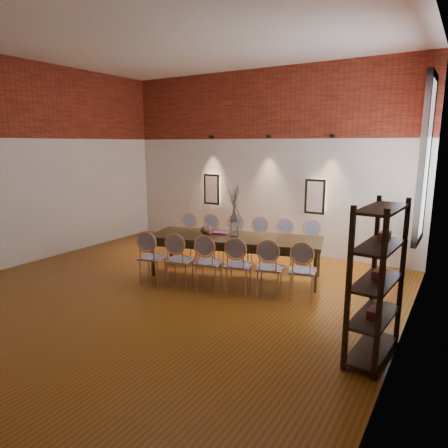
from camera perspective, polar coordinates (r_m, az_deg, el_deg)
The scene contains 34 objects.
floor at distance 6.63m, azimuth -8.70°, elevation -10.01°, with size 7.00×7.00×0.02m, color brown.
ceiling at distance 6.38m, azimuth -9.90°, elevation 25.87°, with size 7.00×7.00×0.02m, color silver.
wall_back at distance 9.17m, azimuth 5.53°, elevation 8.89°, with size 7.00×0.10×4.00m, color silver.
wall_left at distance 8.92m, azimuth -26.97°, elevation 7.64°, with size 0.10×7.00×4.00m, color silver.
wall_right at distance 4.72m, azimuth 25.67°, elevation 5.43°, with size 0.10×7.00×4.00m, color silver.
brick_band_back at distance 9.14m, azimuth 5.48°, elevation 16.72°, with size 7.00×0.02×1.50m, color maroon.
brick_band_left at distance 8.90m, azimuth -27.48°, elevation 15.68°, with size 0.02×7.00×1.50m, color maroon.
brick_band_right at distance 4.79m, azimuth 26.16°, elevation 20.54°, with size 0.02×7.00×1.50m, color maroon.
niche_left at distance 9.79m, azimuth -1.68°, elevation 4.98°, with size 0.36×0.06×0.66m, color #FFEAC6.
niche_right at distance 8.65m, azimuth 12.91°, elevation 3.84°, with size 0.36×0.06×0.66m, color #FFEAC6.
spot_fixture_left at distance 9.70m, azimuth -1.83°, elevation 12.32°, with size 0.08×0.08×0.10m, color black.
spot_fixture_mid at distance 8.96m, azimuth 6.40°, elevation 12.33°, with size 0.08×0.08×0.10m, color black.
spot_fixture_right at distance 8.46m, azimuth 15.19°, elevation 12.06°, with size 0.08×0.08×0.10m, color black.
window_glass at distance 6.71m, azimuth 26.93°, elevation 8.07°, with size 0.02×0.78×2.38m, color silver.
window_frame at distance 6.71m, azimuth 26.76°, elevation 8.08°, with size 0.08×0.90×2.50m, color black.
window_mullion at distance 6.71m, azimuth 26.76°, elevation 8.08°, with size 0.06×0.06×2.40m, color black.
dining_table at distance 7.31m, azimuth 1.65°, elevation -4.66°, with size 3.07×0.99×0.75m, color #33230C.
chair_near_a at distance 7.02m, azimuth -10.17°, elevation -4.71°, with size 0.44×0.44×0.94m, color tan, non-canonical shape.
chair_near_b at distance 6.82m, azimuth -6.30°, elevation -5.09°, with size 0.44×0.44×0.94m, color tan, non-canonical shape.
chair_near_c at distance 6.64m, azimuth -2.21°, elevation -5.48°, with size 0.44×0.44×0.94m, color tan, non-canonical shape.
chair_near_d at distance 6.50m, azimuth 2.09°, elevation -5.85°, with size 0.44×0.44×0.94m, color tan, non-canonical shape.
chair_near_e at distance 6.40m, azimuth 6.56°, elevation -6.20°, with size 0.44×0.44×0.94m, color tan, non-canonical shape.
chair_near_f at distance 6.34m, azimuth 11.15°, elevation -6.52°, with size 0.44×0.44×0.94m, color tan, non-canonical shape.
chair_far_a at distance 8.39m, azimuth -5.47°, elevation -1.92°, with size 0.44×0.44×0.94m, color tan, non-canonical shape.
chair_far_b at distance 8.21m, azimuth -2.15°, elevation -2.16°, with size 0.44×0.44×0.94m, color tan, non-canonical shape.
chair_far_c at distance 8.07m, azimuth 1.30°, elevation -2.41°, with size 0.44×0.44×0.94m, color tan, non-canonical shape.
chair_far_d at distance 7.96m, azimuth 4.87°, elevation -2.65°, with size 0.44×0.44×0.94m, color tan, non-canonical shape.
chair_far_e at distance 7.87m, azimuth 8.52°, elevation -2.89°, with size 0.44×0.44×0.94m, color tan, non-canonical shape.
chair_far_f at distance 7.82m, azimuth 12.24°, elevation -3.12°, with size 0.44×0.44×0.94m, color tan, non-canonical shape.
vase at distance 7.19m, azimuth 1.48°, elevation -0.62°, with size 0.14×0.14×0.30m, color silver.
dried_branches at distance 7.11m, azimuth 1.50°, elevation 2.93°, with size 0.50×0.50×0.70m, color #4C3C32, non-canonical shape.
bowl at distance 7.30m, azimuth -2.47°, elevation -0.92°, with size 0.24×0.24×0.18m, color #553421.
book at distance 7.43m, azimuth -0.56°, elevation -1.28°, with size 0.26×0.18×0.03m, color #902D74.
shelving_rack at distance 4.77m, azimuth 20.99°, elevation -7.70°, with size 0.38×1.00×1.80m, color black, non-canonical shape.
Camera 1 is at (4.04, -4.68, 2.40)m, focal length 32.00 mm.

